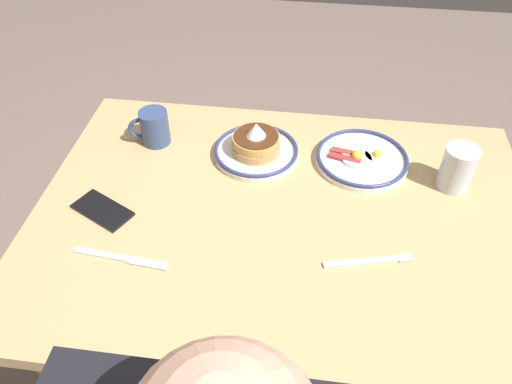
% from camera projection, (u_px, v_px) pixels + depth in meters
% --- Properties ---
extents(ground_plane, '(6.00, 6.00, 0.00)m').
position_uv_depth(ground_plane, '(275.00, 367.00, 1.68)').
color(ground_plane, '#726056').
extents(dining_table, '(1.18, 0.85, 0.73)m').
position_uv_depth(dining_table, '(281.00, 253.00, 1.27)').
color(dining_table, tan).
rests_on(dining_table, ground_plane).
extents(plate_near_main, '(0.23, 0.23, 0.10)m').
position_uv_depth(plate_near_main, '(256.00, 148.00, 1.32)').
color(plate_near_main, silver).
rests_on(plate_near_main, dining_table).
extents(plate_center_pancakes, '(0.24, 0.24, 0.04)m').
position_uv_depth(plate_center_pancakes, '(362.00, 159.00, 1.31)').
color(plate_center_pancakes, white).
rests_on(plate_center_pancakes, dining_table).
extents(coffee_mug, '(0.11, 0.08, 0.10)m').
position_uv_depth(coffee_mug, '(154.00, 127.00, 1.35)').
color(coffee_mug, '#334772').
rests_on(coffee_mug, dining_table).
extents(drinking_glass, '(0.08, 0.08, 0.11)m').
position_uv_depth(drinking_glass, '(457.00, 170.00, 1.22)').
color(drinking_glass, silver).
rests_on(drinking_glass, dining_table).
extents(cell_phone, '(0.16, 0.13, 0.01)m').
position_uv_depth(cell_phone, '(102.00, 210.00, 1.18)').
color(cell_phone, black).
rests_on(cell_phone, dining_table).
extents(fork_near, '(0.19, 0.07, 0.01)m').
position_uv_depth(fork_near, '(369.00, 261.00, 1.07)').
color(fork_near, silver).
rests_on(fork_near, dining_table).
extents(butter_knife, '(0.21, 0.03, 0.01)m').
position_uv_depth(butter_knife, '(121.00, 258.00, 1.08)').
color(butter_knife, silver).
rests_on(butter_knife, dining_table).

